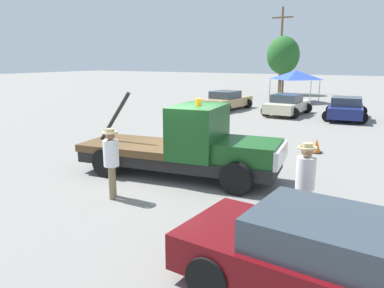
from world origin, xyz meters
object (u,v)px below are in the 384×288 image
(tree_left, at_px, (283,55))
(person_near_truck, at_px, (305,178))
(tow_truck, at_px, (189,147))
(parked_car_tan, at_px, (226,101))
(person_at_hood, at_px, (111,158))
(traffic_cone, at_px, (316,146))
(utility_pole, at_px, (281,48))
(foreground_car, at_px, (336,264))
(parked_car_cream, at_px, (287,105))
(parked_car_navy, at_px, (346,109))
(canopy_tent_blue, at_px, (296,75))

(tree_left, bearing_deg, person_near_truck, -72.36)
(tow_truck, xyz_separation_m, tree_left, (-5.75, 28.39, 2.92))
(person_near_truck, bearing_deg, tree_left, 123.77)
(parked_car_tan, height_order, tree_left, tree_left)
(tow_truck, xyz_separation_m, person_at_hood, (-0.83, -2.49, 0.13))
(parked_car_tan, relative_size, tree_left, 0.84)
(traffic_cone, relative_size, utility_pole, 0.06)
(tow_truck, distance_m, tree_left, 29.11)
(person_at_hood, bearing_deg, foreground_car, -50.20)
(foreground_car, relative_size, person_near_truck, 2.69)
(person_near_truck, relative_size, person_at_hood, 1.01)
(parked_car_cream, bearing_deg, utility_pole, 20.98)
(tow_truck, xyz_separation_m, utility_pole, (-6.62, 30.37, 3.70))
(foreground_car, height_order, tree_left, tree_left)
(tow_truck, xyz_separation_m, person_near_truck, (3.85, -1.80, 0.15))
(tow_truck, relative_size, parked_car_navy, 1.43)
(person_near_truck, relative_size, parked_car_navy, 0.41)
(parked_car_cream, height_order, tree_left, tree_left)
(foreground_car, bearing_deg, person_near_truck, 117.73)
(parked_car_cream, xyz_separation_m, tree_left, (-4.64, 14.10, 3.21))
(person_near_truck, bearing_deg, foreground_car, -50.42)
(person_near_truck, bearing_deg, parked_car_navy, 111.27)
(parked_car_navy, distance_m, traffic_cone, 9.25)
(parked_car_cream, bearing_deg, traffic_cone, -155.62)
(tow_truck, xyz_separation_m, parked_car_navy, (2.40, 14.24, -0.29))
(foreground_car, xyz_separation_m, person_near_truck, (-1.03, 2.38, 0.43))
(foreground_car, relative_size, utility_pole, 0.56)
(parked_car_navy, height_order, traffic_cone, parked_car_navy)
(tow_truck, distance_m, canopy_tent_blue, 22.08)
(foreground_car, distance_m, parked_car_tan, 21.49)
(parked_car_cream, bearing_deg, canopy_tent_blue, 13.64)
(person_at_hood, xyz_separation_m, canopy_tent_blue, (-1.84, 24.36, 1.16))
(traffic_cone, height_order, utility_pole, utility_pole)
(parked_car_tan, distance_m, parked_car_cream, 4.43)
(parked_car_tan, height_order, canopy_tent_blue, canopy_tent_blue)
(person_near_truck, xyz_separation_m, person_at_hood, (-4.68, -0.69, -0.01))
(tow_truck, bearing_deg, person_near_truck, -33.20)
(tow_truck, distance_m, parked_car_tan, 15.64)
(parked_car_navy, relative_size, utility_pole, 0.51)
(person_at_hood, relative_size, tree_left, 0.32)
(foreground_car, height_order, person_at_hood, person_at_hood)
(canopy_tent_blue, bearing_deg, parked_car_tan, -111.57)
(traffic_cone, bearing_deg, person_at_hood, -115.15)
(tow_truck, distance_m, parked_car_navy, 14.44)
(parked_car_navy, relative_size, traffic_cone, 8.10)
(tow_truck, relative_size, foreground_car, 1.29)
(foreground_car, distance_m, person_at_hood, 5.97)
(person_near_truck, relative_size, utility_pole, 0.21)
(parked_car_tan, relative_size, parked_car_cream, 1.13)
(person_at_hood, bearing_deg, utility_pole, 66.25)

